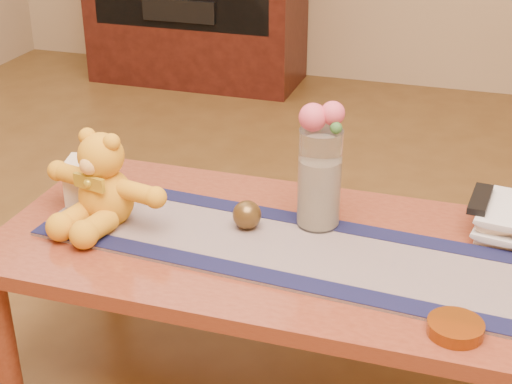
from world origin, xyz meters
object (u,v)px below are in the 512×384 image
(teddy_bear, at_px, (105,179))
(glass_vase, at_px, (319,178))
(book_bottom, at_px, (477,223))
(tv_remote, at_px, (480,199))
(amber_dish, at_px, (455,328))
(pillar_candle, at_px, (86,180))
(bronze_ball, at_px, (247,215))

(teddy_bear, height_order, glass_vase, glass_vase)
(book_bottom, relative_size, tv_remote, 1.39)
(amber_dish, bearing_deg, book_bottom, 87.81)
(tv_remote, bearing_deg, glass_vase, -158.66)
(pillar_candle, bearing_deg, glass_vase, 5.24)
(glass_vase, relative_size, amber_dish, 2.23)
(tv_remote, bearing_deg, pillar_candle, -165.26)
(glass_vase, distance_m, tv_remote, 0.41)
(teddy_bear, xyz_separation_m, pillar_candle, (-0.11, 0.08, -0.06))
(pillar_candle, height_order, glass_vase, glass_vase)
(teddy_bear, relative_size, tv_remote, 2.17)
(pillar_candle, height_order, tv_remote, pillar_candle)
(pillar_candle, relative_size, glass_vase, 0.46)
(book_bottom, height_order, tv_remote, tv_remote)
(teddy_bear, relative_size, bronze_ball, 4.67)
(teddy_bear, bearing_deg, pillar_candle, 153.40)
(tv_remote, bearing_deg, book_bottom, 90.00)
(teddy_bear, height_order, tv_remote, teddy_bear)
(teddy_bear, relative_size, book_bottom, 1.55)
(glass_vase, bearing_deg, teddy_bear, -164.95)
(teddy_bear, bearing_deg, amber_dish, -1.50)
(glass_vase, relative_size, tv_remote, 1.62)
(pillar_candle, bearing_deg, tv_remote, 9.48)
(book_bottom, bearing_deg, pillar_candle, -167.73)
(bronze_ball, bearing_deg, pillar_candle, 177.87)
(bronze_ball, relative_size, amber_dish, 0.64)
(pillar_candle, relative_size, book_bottom, 0.54)
(tv_remote, bearing_deg, amber_dish, -86.86)
(glass_vase, relative_size, bronze_ball, 3.51)
(glass_vase, bearing_deg, amber_dish, -43.75)
(pillar_candle, bearing_deg, book_bottom, 10.01)
(glass_vase, height_order, book_bottom, glass_vase)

